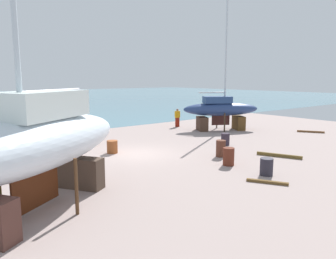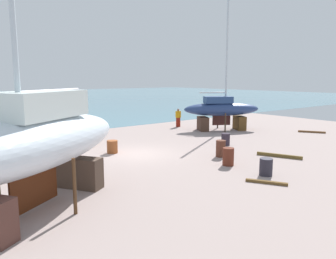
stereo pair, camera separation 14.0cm
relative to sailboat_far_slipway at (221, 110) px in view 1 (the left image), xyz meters
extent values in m
plane|color=gray|center=(-10.58, -5.17, -1.75)|extent=(47.87, 47.87, 0.00)
cube|color=brown|center=(1.43, -0.83, -1.16)|extent=(1.39, 1.71, 1.17)
cube|color=#472F23|center=(-1.39, 0.81, -1.16)|extent=(1.39, 1.71, 1.17)
cylinder|color=#453527|center=(0.56, 0.92, -0.96)|extent=(0.12, 0.12, 1.57)
cylinder|color=#423224|center=(-0.52, -0.94, -0.96)|extent=(0.12, 0.12, 1.57)
ellipsoid|color=navy|center=(0.02, -0.01, 0.06)|extent=(6.61, 4.98, 1.14)
cube|color=#47211D|center=(0.02, -0.01, -0.91)|extent=(1.39, 0.86, 0.80)
cube|color=navy|center=(-0.26, 0.15, 0.85)|extent=(2.62, 2.20, 0.57)
cylinder|color=silver|center=(0.30, -0.18, 4.77)|extent=(0.15, 0.15, 8.41)
cylinder|color=#BCBEC0|center=(-0.68, 0.40, 1.47)|extent=(2.02, 1.24, 0.11)
cube|color=#49372C|center=(-15.88, -6.46, -1.12)|extent=(1.86, 2.32, 1.26)
cylinder|color=#51341E|center=(-16.98, -9.08, -0.80)|extent=(0.12, 0.12, 1.90)
ellipsoid|color=silver|center=(-17.85, -7.75, 0.52)|extent=(9.48, 7.59, 1.84)
cube|color=#4E210D|center=(-17.85, -7.75, -1.04)|extent=(1.94, 1.31, 1.29)
cube|color=silver|center=(-17.46, -7.49, 1.81)|extent=(3.79, 3.31, 0.92)
cylinder|color=silver|center=(-16.87, -7.10, 2.25)|extent=(2.83, 1.91, 0.12)
cube|color=maroon|center=(-1.65, 3.74, -1.32)|extent=(0.37, 0.26, 0.85)
cube|color=orange|center=(-1.65, 3.74, -0.60)|extent=(0.48, 0.32, 0.59)
sphere|color=#8F6450|center=(-1.65, 3.74, -0.19)|extent=(0.22, 0.22, 0.22)
cylinder|color=#5E291B|center=(-8.34, -8.12, -1.29)|extent=(0.76, 0.76, 0.92)
cylinder|color=#2D2430|center=(-4.59, -4.61, -1.35)|extent=(0.79, 0.79, 0.80)
cylinder|color=#272531|center=(-8.33, -10.39, -1.35)|extent=(0.84, 0.84, 0.80)
cylinder|color=#552D20|center=(-7.23, -6.59, -1.27)|extent=(0.76, 0.76, 0.95)
cylinder|color=olive|center=(-12.04, 0.91, -1.31)|extent=(0.82, 0.82, 0.87)
cylinder|color=brown|center=(-17.31, -0.02, -1.29)|extent=(0.75, 0.75, 0.91)
cylinder|color=brown|center=(-11.62, -1.92, -1.37)|extent=(0.67, 0.67, 0.76)
cube|color=brown|center=(-9.31, -11.13, -1.69)|extent=(1.00, 1.60, 0.11)
cube|color=brown|center=(4.78, -5.60, -1.67)|extent=(1.21, 1.88, 0.14)
cube|color=brown|center=(-4.73, -8.76, -1.66)|extent=(1.06, 2.37, 0.18)
camera|label=1|loc=(-21.17, -19.03, 2.73)|focal=35.32mm
camera|label=2|loc=(-21.06, -19.12, 2.73)|focal=35.32mm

